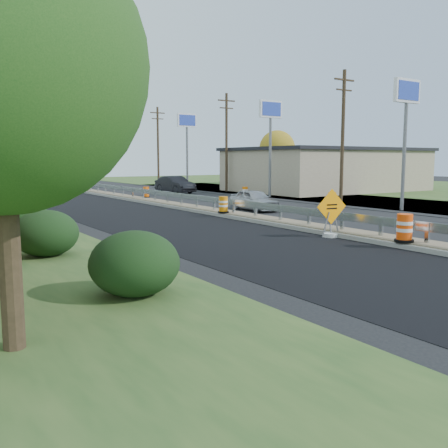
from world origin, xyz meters
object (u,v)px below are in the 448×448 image
barrel_shoulder_mid (245,192)px  car_dark_mid (175,185)px  barrel_median_mid (223,205)px  car_silver (254,200)px  barrel_median_far (146,192)px  barrel_median_near (404,229)px  barrel_shoulder_near (332,200)px  caution_sign (331,225)px

barrel_shoulder_mid → car_dark_mid: 7.87m
barrel_median_mid → car_silver: (3.46, 1.81, 0.00)m
barrel_median_far → car_dark_mid: 8.66m
barrel_median_far → barrel_shoulder_mid: size_ratio=0.97×
barrel_median_near → barrel_shoulder_near: bearing=53.7°
barrel_shoulder_mid → car_silver: size_ratio=0.22×
barrel_median_mid → barrel_median_far: (1.10, 12.47, -0.03)m
barrel_median_far → car_silver: bearing=-77.5°
barrel_shoulder_mid → barrel_shoulder_near: bearing=-92.7°
car_silver → car_dark_mid: bearing=81.7°
caution_sign → car_dark_mid: caution_sign is taller
car_dark_mid → barrel_median_mid: bearing=-114.7°
caution_sign → barrel_median_near: size_ratio=1.98×
car_silver → barrel_median_far: bearing=105.8°
barrel_shoulder_near → car_dark_mid: bearing=97.3°
barrel_shoulder_mid → barrel_median_far: bearing=173.5°
caution_sign → barrel_shoulder_mid: 22.36m
barrel_median_near → car_silver: 13.91m
barrel_shoulder_near → barrel_shoulder_mid: barrel_shoulder_near is taller
barrel_shoulder_mid → barrel_median_mid: bearing=-130.3°
car_dark_mid → barrel_median_near: bearing=-107.3°
barrel_shoulder_near → car_dark_mid: car_dark_mid is taller
barrel_shoulder_near → car_dark_mid: (-2.29, 17.90, 0.33)m
barrel_shoulder_mid → barrel_median_near: bearing=-112.8°
barrel_shoulder_near → barrel_median_near: bearing=-126.3°
barrel_median_mid → car_dark_mid: bearing=69.7°
barrel_shoulder_near → barrel_median_far: bearing=125.3°
caution_sign → barrel_median_mid: caution_sign is taller
caution_sign → barrel_median_near: (0.35, -3.21, 0.21)m
barrel_median_mid → barrel_median_far: bearing=85.0°
barrel_median_far → car_silver: 10.92m
barrel_shoulder_mid → caution_sign: bearing=-116.9°
barrel_median_mid → barrel_shoulder_near: 9.31m
caution_sign → barrel_median_near: bearing=-76.9°
caution_sign → barrel_median_far: size_ratio=2.39×
barrel_median_near → car_silver: car_silver is taller
barrel_median_mid → barrel_shoulder_near: size_ratio=0.92×
car_silver → barrel_shoulder_near: bearing=-5.3°
barrel_median_mid → barrel_shoulder_mid: 15.08m
barrel_median_mid → car_dark_mid: 20.09m
barrel_median_near → barrel_shoulder_mid: barrel_median_near is taller
barrel_median_mid → car_silver: size_ratio=0.23×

